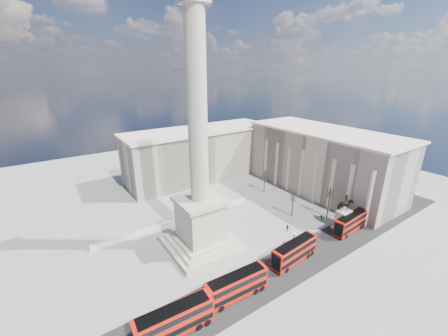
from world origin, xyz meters
TOP-DOWN VIEW (x-y plane):
  - ground at (0.00, 0.00)m, footprint 180.00×180.00m
  - asphalt_road at (5.00, -10.00)m, footprint 120.00×9.00m
  - nelsons_column at (0.00, 5.00)m, footprint 14.00×14.00m
  - balustrade_wall at (0.00, 16.00)m, footprint 40.00×0.60m
  - building_east at (45.00, 10.00)m, footprint 19.00×46.00m
  - building_northeast at (20.00, 40.00)m, footprint 51.00×17.00m
  - red_bus_a at (-13.32, -11.08)m, footprint 11.30×3.18m
  - red_bus_b at (-2.29, -10.58)m, footprint 10.95×3.01m
  - red_bus_c at (12.17, -9.68)m, footprint 10.88×3.35m
  - red_bus_d at (30.88, -9.51)m, footprint 10.53×3.07m
  - victorian_lamp at (12.10, -9.21)m, footprint 0.55×0.55m
  - equestrian_statue at (30.57, -7.70)m, footprint 4.12×3.09m
  - bare_tree_near at (32.09, -2.52)m, footprint 1.91×1.91m
  - bare_tree_mid at (24.95, 2.69)m, footprint 1.80×1.80m
  - bare_tree_far at (29.13, 17.75)m, footprint 1.86×1.86m
  - pedestrian_walking at (13.53, -5.67)m, footprint 0.70×0.56m
  - pedestrian_standing at (29.27, -2.85)m, footprint 0.93×0.89m
  - pedestrian_crossing at (18.85, -1.57)m, footprint 0.69×1.16m

SIDE VIEW (x-z plane):
  - ground at x=0.00m, z-range 0.00..0.00m
  - asphalt_road at x=5.00m, z-range 0.00..0.01m
  - balustrade_wall at x=0.00m, z-range 0.00..1.10m
  - pedestrian_standing at x=29.27m, z-range 0.00..1.50m
  - pedestrian_walking at x=13.53m, z-range 0.00..1.65m
  - pedestrian_crossing at x=18.85m, z-range 0.00..1.85m
  - red_bus_d at x=30.88m, z-range 0.10..4.32m
  - red_bus_c at x=12.17m, z-range 0.11..4.45m
  - red_bus_b at x=-2.29m, z-range 0.11..4.51m
  - red_bus_a at x=-13.32m, z-range 0.11..4.65m
  - equestrian_statue at x=30.57m, z-range -1.29..7.25m
  - victorian_lamp at x=12.10m, z-range 0.56..6.92m
  - bare_tree_mid at x=24.95m, z-range 1.96..8.79m
  - bare_tree_far at x=29.13m, z-range 2.19..9.78m
  - bare_tree_near at x=32.09m, z-range 2.41..10.78m
  - building_northeast at x=20.00m, z-range 0.02..16.62m
  - building_east at x=45.00m, z-range 0.02..18.62m
  - nelsons_column at x=0.00m, z-range -12.01..37.84m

